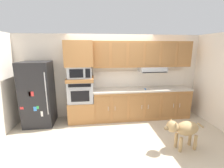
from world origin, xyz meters
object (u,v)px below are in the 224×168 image
object	(u,v)px
dog	(184,129)
microwave	(80,72)
built_in_oven	(81,91)
refrigerator	(38,94)
screwdriver	(146,89)

from	to	relation	value
dog	microwave	bearing A→B (deg)	-41.58
built_in_oven	dog	distance (m)	2.77
refrigerator	dog	world-z (taller)	refrigerator
dog	refrigerator	bearing A→B (deg)	-30.11
microwave	dog	xyz separation A→B (m)	(2.21, -1.62, -0.99)
refrigerator	dog	distance (m)	3.72
refrigerator	microwave	size ratio (longest dim) A/B	2.73
screwdriver	dog	size ratio (longest dim) A/B	0.15
microwave	dog	world-z (taller)	microwave
refrigerator	microwave	world-z (taller)	refrigerator
built_in_oven	microwave	size ratio (longest dim) A/B	1.09
screwdriver	dog	bearing A→B (deg)	-77.88
refrigerator	microwave	distance (m)	1.29
refrigerator	dog	size ratio (longest dim) A/B	1.86
screwdriver	refrigerator	bearing A→B (deg)	179.39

